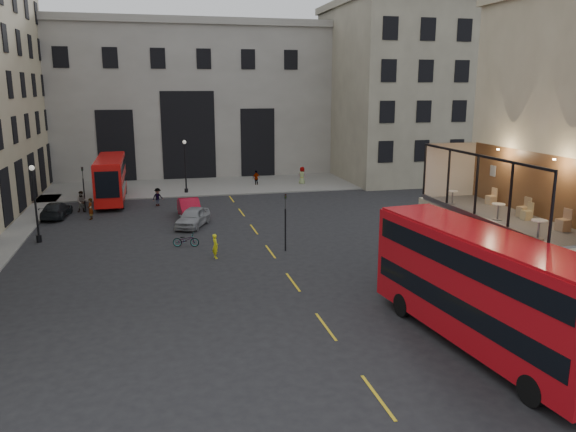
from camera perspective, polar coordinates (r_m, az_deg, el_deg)
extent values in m
plane|color=black|center=(26.13, 8.11, -10.65)|extent=(140.00, 140.00, 0.00)
cube|color=#C1B391|center=(29.41, 27.14, 5.87)|extent=(4.00, 11.00, 15.00)
cube|color=black|center=(27.58, 17.96, -5.45)|extent=(0.08, 9.20, 3.00)
cube|color=brown|center=(28.32, 23.71, 3.01)|extent=(0.04, 10.00, 2.90)
cube|color=beige|center=(31.64, 16.14, 4.53)|extent=(3.00, 0.04, 2.90)
cube|color=black|center=(27.27, 21.50, 5.94)|extent=(3.00, 10.00, 0.04)
cube|color=slate|center=(26.89, 18.39, 0.03)|extent=(0.12, 10.00, 0.18)
cube|color=black|center=(26.44, 18.81, 5.85)|extent=(0.12, 10.00, 0.10)
cube|color=beige|center=(30.84, 20.10, 4.33)|extent=(0.04, 0.45, 0.55)
cylinder|color=#FFD899|center=(26.17, 25.43, 5.22)|extent=(0.12, 0.12, 0.05)
cylinder|color=#FFD899|center=(29.36, 20.56, 6.36)|extent=(0.12, 0.12, 0.05)
cube|color=#C1B391|center=(28.31, 20.63, -4.65)|extent=(3.00, 11.00, 4.50)
cube|color=slate|center=(27.74, 21.00, -0.11)|extent=(3.00, 10.00, 0.10)
cube|color=#A19E96|center=(70.32, -10.47, 11.59)|extent=(34.00, 10.00, 18.00)
cube|color=#A19E96|center=(70.67, -10.77, 18.58)|extent=(35.00, 10.60, 0.80)
cube|color=black|center=(65.49, -10.06, 8.02)|extent=(6.00, 0.12, 10.00)
cube|color=black|center=(65.57, -17.06, 6.78)|extent=(4.00, 0.12, 8.00)
cube|color=black|center=(66.56, -3.09, 7.41)|extent=(4.00, 0.12, 8.00)
cube|color=#A29B83|center=(68.65, 11.76, 12.35)|extent=(16.00, 18.00, 20.00)
cube|color=#A29B83|center=(69.26, 12.14, 20.30)|extent=(16.60, 18.60, 0.80)
cube|color=slate|center=(61.14, -10.51, 2.99)|extent=(40.00, 12.00, 0.12)
cylinder|color=black|center=(36.26, -0.27, -1.43)|extent=(0.10, 0.10, 2.80)
imported|color=black|center=(35.84, -0.27, 1.52)|extent=(0.16, 0.20, 1.00)
cylinder|color=black|center=(51.33, -19.99, 2.06)|extent=(0.10, 0.10, 2.80)
imported|color=black|center=(51.03, -20.16, 4.15)|extent=(0.16, 0.20, 1.00)
cylinder|color=black|center=(41.71, -24.25, 0.87)|extent=(0.14, 0.14, 5.00)
cylinder|color=black|center=(42.19, -23.97, -2.12)|extent=(0.36, 0.36, 0.50)
sphere|color=silver|center=(41.29, -24.59, 4.47)|extent=(0.36, 0.36, 0.36)
cylinder|color=black|center=(56.82, -10.37, 4.74)|extent=(0.14, 0.14, 5.00)
cylinder|color=black|center=(57.18, -10.28, 2.51)|extent=(0.36, 0.36, 0.50)
sphere|color=silver|center=(56.51, -10.48, 7.40)|extent=(0.36, 0.36, 0.36)
cube|color=#B70C15|center=(23.97, 19.17, -6.90)|extent=(4.16, 12.23, 4.25)
cube|color=black|center=(24.17, 19.06, -8.24)|extent=(4.12, 11.59, 0.87)
cube|color=black|center=(23.57, 19.40, -3.90)|extent=(4.12, 11.59, 0.87)
cube|color=#B70C15|center=(23.35, 19.56, -1.90)|extent=(4.02, 11.98, 0.13)
cylinder|color=black|center=(26.86, 11.53, -8.86)|extent=(0.43, 1.12, 1.09)
cylinder|color=black|center=(28.20, 15.86, -8.04)|extent=(0.43, 1.12, 1.09)
cylinder|color=black|center=(21.18, 23.51, -15.95)|extent=(0.43, 1.12, 1.09)
cube|color=red|center=(54.52, -17.56, 3.70)|extent=(2.42, 10.34, 3.66)
cube|color=black|center=(54.60, -17.52, 3.16)|extent=(2.46, 9.78, 0.75)
cube|color=black|center=(54.36, -17.64, 4.87)|extent=(2.46, 9.78, 0.75)
cube|color=red|center=(54.27, -17.69, 5.63)|extent=(2.32, 10.14, 0.11)
cylinder|color=black|center=(58.13, -18.30, 2.45)|extent=(0.27, 0.94, 0.94)
cylinder|color=black|center=(58.00, -16.22, 2.57)|extent=(0.27, 0.94, 0.94)
cylinder|color=black|center=(51.35, -18.82, 1.09)|extent=(0.27, 0.94, 0.94)
cylinder|color=black|center=(51.20, -16.47, 1.22)|extent=(0.27, 0.94, 0.94)
imported|color=gray|center=(43.38, -9.65, -0.12)|extent=(3.30, 4.64, 1.47)
imported|color=#A50A20|center=(46.53, -9.98, 0.78)|extent=(1.85, 4.67, 1.51)
imported|color=black|center=(49.53, -22.48, 0.58)|extent=(2.23, 4.55, 1.28)
imported|color=gray|center=(38.08, -10.33, -2.41)|extent=(1.84, 1.00, 0.92)
imported|color=yellow|center=(35.18, -7.40, -3.05)|extent=(0.48, 0.63, 1.55)
imported|color=gray|center=(50.82, -20.19, 1.38)|extent=(0.93, 0.75, 1.83)
imported|color=gray|center=(51.58, -13.09, 1.89)|extent=(1.21, 1.08, 1.62)
imported|color=gray|center=(60.79, -3.24, 3.86)|extent=(1.05, 0.81, 1.65)
imported|color=gray|center=(61.45, 1.44, 4.11)|extent=(1.10, 1.11, 1.94)
imported|color=gray|center=(47.79, -19.44, 0.68)|extent=(0.48, 0.67, 1.73)
cylinder|color=silver|center=(23.92, 24.18, -0.41)|extent=(0.62, 0.62, 0.04)
cylinder|color=slate|center=(24.00, 24.10, -1.27)|extent=(0.08, 0.08, 0.72)
cylinder|color=slate|center=(24.08, 24.02, -2.11)|extent=(0.45, 0.45, 0.03)
cylinder|color=white|center=(26.76, 20.61, 1.15)|extent=(0.59, 0.59, 0.04)
cylinder|color=slate|center=(26.83, 20.55, 0.41)|extent=(0.08, 0.08, 0.68)
cylinder|color=slate|center=(26.90, 20.50, -0.31)|extent=(0.43, 0.43, 0.03)
cylinder|color=white|center=(29.77, 16.40, 2.44)|extent=(0.53, 0.53, 0.04)
cylinder|color=slate|center=(29.83, 16.36, 1.84)|extent=(0.07, 0.07, 0.62)
cylinder|color=slate|center=(29.89, 16.33, 1.25)|extent=(0.39, 0.39, 0.03)
cube|color=tan|center=(25.83, 26.14, -0.83)|extent=(0.50, 0.50, 0.49)
cube|color=tan|center=(25.88, 26.57, 0.20)|extent=(0.09, 0.46, 0.43)
cube|color=tan|center=(27.34, 23.07, 0.09)|extent=(0.40, 0.40, 0.42)
cube|color=tan|center=(27.37, 23.44, 0.92)|extent=(0.04, 0.39, 0.37)
cube|color=tan|center=(27.78, 22.79, 0.38)|extent=(0.48, 0.48, 0.49)
cube|color=tan|center=(27.83, 23.20, 1.33)|extent=(0.07, 0.46, 0.43)
cube|color=#D7AD7C|center=(30.26, 19.92, 1.54)|extent=(0.46, 0.46, 0.44)
cube|color=#D7AD7C|center=(30.30, 20.25, 2.33)|extent=(0.09, 0.42, 0.39)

